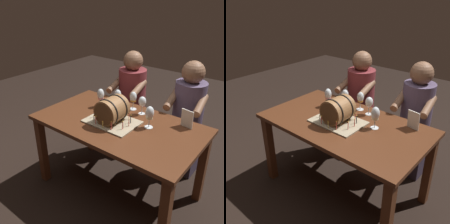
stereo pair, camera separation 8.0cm
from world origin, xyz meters
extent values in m
plane|color=black|center=(0.00, 0.00, 0.00)|extent=(8.00, 8.00, 0.00)
cube|color=#562D19|center=(0.00, 0.00, 0.73)|extent=(1.47, 0.83, 0.03)
cube|color=#562D19|center=(-0.68, -0.35, 0.36)|extent=(0.07, 0.07, 0.71)
cube|color=#562D19|center=(0.68, -0.35, 0.36)|extent=(0.07, 0.07, 0.71)
cube|color=#562D19|center=(-0.68, 0.35, 0.36)|extent=(0.07, 0.07, 0.71)
cube|color=#562D19|center=(0.68, 0.35, 0.36)|extent=(0.07, 0.07, 0.71)
cube|color=tan|center=(-0.04, -0.04, 0.76)|extent=(0.45, 0.33, 0.01)
cylinder|color=olive|center=(-0.04, -0.04, 0.87)|extent=(0.22, 0.23, 0.22)
cylinder|color=brown|center=(-0.04, -0.16, 0.87)|extent=(0.19, 0.00, 0.19)
cylinder|color=brown|center=(-0.04, 0.08, 0.87)|extent=(0.19, 0.00, 0.19)
torus|color=black|center=(-0.04, -0.10, 0.87)|extent=(0.24, 0.01, 0.24)
torus|color=black|center=(-0.04, 0.03, 0.87)|extent=(0.24, 0.01, 0.24)
cylinder|color=#D64C47|center=(0.13, -0.02, 0.79)|extent=(0.01, 0.01, 0.06)
sphere|color=#F9C64C|center=(0.13, -0.02, 0.83)|extent=(0.01, 0.01, 0.01)
cylinder|color=black|center=(0.11, 0.03, 0.80)|extent=(0.01, 0.01, 0.07)
sphere|color=#F9C64C|center=(0.11, 0.03, 0.84)|extent=(0.01, 0.01, 0.01)
cylinder|color=#D64C47|center=(0.05, 0.08, 0.79)|extent=(0.01, 0.01, 0.06)
sphere|color=#F9C64C|center=(0.05, 0.08, 0.83)|extent=(0.01, 0.01, 0.01)
cylinder|color=#EAD666|center=(-0.01, 0.11, 0.79)|extent=(0.01, 0.01, 0.07)
sphere|color=#F9C64C|center=(-0.01, 0.11, 0.83)|extent=(0.01, 0.01, 0.01)
cylinder|color=#D64C47|center=(-0.10, 0.10, 0.80)|extent=(0.01, 0.01, 0.07)
sphere|color=#F9C64C|center=(-0.10, 0.10, 0.83)|extent=(0.01, 0.01, 0.01)
cylinder|color=black|center=(-0.16, 0.07, 0.79)|extent=(0.01, 0.01, 0.06)
sphere|color=#F9C64C|center=(-0.16, 0.07, 0.82)|extent=(0.01, 0.01, 0.01)
cylinder|color=silver|center=(-0.21, -0.01, 0.80)|extent=(0.01, 0.01, 0.07)
sphere|color=#F9C64C|center=(-0.21, -0.01, 0.84)|extent=(0.01, 0.01, 0.01)
cylinder|color=black|center=(-0.21, -0.07, 0.79)|extent=(0.01, 0.01, 0.06)
sphere|color=#F9C64C|center=(-0.21, -0.07, 0.83)|extent=(0.01, 0.01, 0.01)
cylinder|color=silver|center=(-0.16, -0.15, 0.79)|extent=(0.01, 0.01, 0.06)
sphere|color=#F9C64C|center=(-0.16, -0.15, 0.82)|extent=(0.01, 0.01, 0.01)
cylinder|color=#D64C47|center=(-0.11, -0.17, 0.80)|extent=(0.01, 0.01, 0.07)
sphere|color=#F9C64C|center=(-0.11, -0.17, 0.84)|extent=(0.01, 0.01, 0.01)
cylinder|color=#EAD666|center=(-0.02, -0.18, 0.79)|extent=(0.01, 0.01, 0.06)
sphere|color=#F9C64C|center=(-0.02, -0.18, 0.82)|extent=(0.01, 0.01, 0.01)
cylinder|color=#D64C47|center=(0.05, -0.16, 0.80)|extent=(0.01, 0.01, 0.07)
sphere|color=#F9C64C|center=(0.05, -0.16, 0.84)|extent=(0.01, 0.01, 0.01)
cylinder|color=#D64C47|center=(0.11, -0.09, 0.79)|extent=(0.01, 0.01, 0.06)
sphere|color=#F9C64C|center=(0.11, -0.09, 0.83)|extent=(0.01, 0.01, 0.01)
cylinder|color=white|center=(-0.05, 0.30, 0.75)|extent=(0.07, 0.07, 0.00)
cylinder|color=white|center=(-0.05, 0.30, 0.79)|extent=(0.01, 0.01, 0.08)
ellipsoid|color=white|center=(-0.05, 0.30, 0.88)|extent=(0.06, 0.06, 0.10)
cylinder|color=#C6842D|center=(-0.05, 0.30, 0.85)|extent=(0.05, 0.05, 0.04)
cylinder|color=white|center=(0.26, 0.08, 0.75)|extent=(0.07, 0.07, 0.00)
cylinder|color=white|center=(0.26, 0.08, 0.79)|extent=(0.01, 0.01, 0.08)
ellipsoid|color=white|center=(0.26, 0.08, 0.89)|extent=(0.07, 0.07, 0.11)
cylinder|color=beige|center=(0.26, 0.08, 0.85)|extent=(0.06, 0.06, 0.03)
cylinder|color=white|center=(-0.19, 0.24, 0.75)|extent=(0.06, 0.06, 0.00)
cylinder|color=white|center=(-0.19, 0.24, 0.79)|extent=(0.01, 0.01, 0.08)
ellipsoid|color=white|center=(-0.19, 0.24, 0.88)|extent=(0.07, 0.07, 0.10)
cylinder|color=maroon|center=(-0.19, 0.24, 0.85)|extent=(0.05, 0.05, 0.03)
cylinder|color=white|center=(0.07, 0.26, 0.75)|extent=(0.06, 0.06, 0.00)
cylinder|color=white|center=(0.07, 0.26, 0.79)|extent=(0.01, 0.01, 0.07)
ellipsoid|color=white|center=(0.07, 0.26, 0.87)|extent=(0.07, 0.07, 0.10)
cylinder|color=white|center=(-0.33, 0.15, 0.75)|extent=(0.06, 0.06, 0.00)
cylinder|color=white|center=(-0.33, 0.15, 0.79)|extent=(0.01, 0.01, 0.07)
ellipsoid|color=white|center=(-0.33, 0.15, 0.88)|extent=(0.07, 0.07, 0.11)
cylinder|color=pink|center=(-0.33, 0.15, 0.85)|extent=(0.06, 0.06, 0.05)
cube|color=silver|center=(0.50, 0.28, 0.83)|extent=(0.11, 0.04, 0.16)
cube|color=#4C1B1E|center=(-0.34, 0.72, 0.23)|extent=(0.34, 0.32, 0.45)
cylinder|color=maroon|center=(-0.34, 0.72, 0.72)|extent=(0.35, 0.35, 0.55)
sphere|color=brown|center=(-0.34, 0.72, 1.09)|extent=(0.22, 0.22, 0.22)
cylinder|color=brown|center=(-0.19, 0.60, 0.84)|extent=(0.11, 0.31, 0.14)
cylinder|color=brown|center=(-0.47, 0.57, 0.84)|extent=(0.11, 0.31, 0.14)
cube|color=#372D40|center=(0.34, 0.72, 0.23)|extent=(0.34, 0.32, 0.45)
cylinder|color=#5B4C6B|center=(0.34, 0.72, 0.72)|extent=(0.34, 0.34, 0.55)
sphere|color=brown|center=(0.34, 0.72, 1.09)|extent=(0.22, 0.22, 0.22)
cylinder|color=brown|center=(0.50, 0.60, 0.84)|extent=(0.11, 0.31, 0.14)
cylinder|color=brown|center=(0.22, 0.57, 0.84)|extent=(0.11, 0.31, 0.14)
camera|label=1|loc=(1.18, -1.59, 1.81)|focal=40.89mm
camera|label=2|loc=(1.24, -1.54, 1.81)|focal=40.89mm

